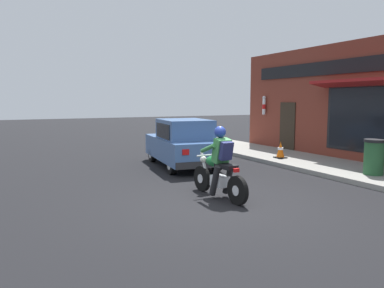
{
  "coord_description": "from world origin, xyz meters",
  "views": [
    {
      "loc": [
        -4.04,
        -6.62,
        2.19
      ],
      "look_at": [
        0.75,
        2.78,
        0.95
      ],
      "focal_mm": 35.0,
      "sensor_mm": 36.0,
      "label": 1
    }
  ],
  "objects_px": {
    "motorcycle_with_rider": "(219,168)",
    "trash_bin": "(374,157)",
    "traffic_cone": "(280,150)",
    "car_hatchback": "(183,144)"
  },
  "relations": [
    {
      "from": "motorcycle_with_rider",
      "to": "trash_bin",
      "type": "height_order",
      "value": "motorcycle_with_rider"
    },
    {
      "from": "traffic_cone",
      "to": "motorcycle_with_rider",
      "type": "bearing_deg",
      "value": -144.21
    },
    {
      "from": "motorcycle_with_rider",
      "to": "car_hatchback",
      "type": "xyz_separation_m",
      "value": [
        1.0,
        3.98,
        0.09
      ]
    },
    {
      "from": "car_hatchback",
      "to": "motorcycle_with_rider",
      "type": "bearing_deg",
      "value": -104.1
    },
    {
      "from": "motorcycle_with_rider",
      "to": "trash_bin",
      "type": "bearing_deg",
      "value": -3.07
    },
    {
      "from": "car_hatchback",
      "to": "trash_bin",
      "type": "relative_size",
      "value": 4.03
    },
    {
      "from": "trash_bin",
      "to": "motorcycle_with_rider",
      "type": "bearing_deg",
      "value": 176.93
    },
    {
      "from": "trash_bin",
      "to": "traffic_cone",
      "type": "distance_m",
      "value": 3.52
    },
    {
      "from": "motorcycle_with_rider",
      "to": "trash_bin",
      "type": "distance_m",
      "value": 4.82
    },
    {
      "from": "trash_bin",
      "to": "traffic_cone",
      "type": "relative_size",
      "value": 1.63
    }
  ]
}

